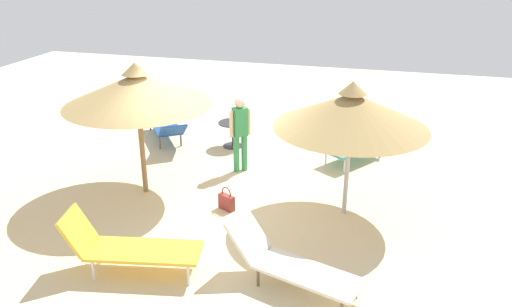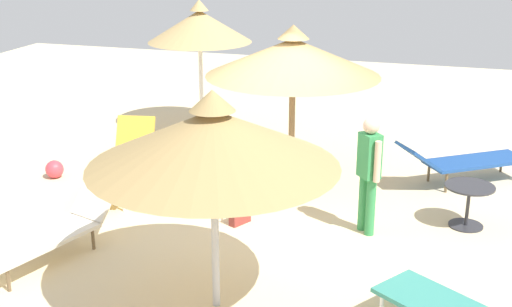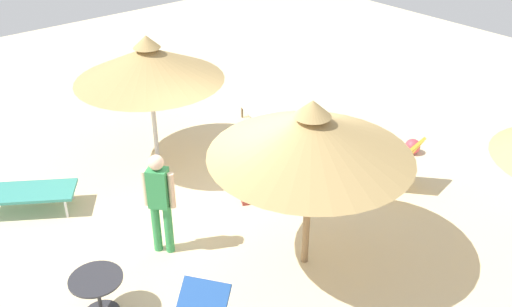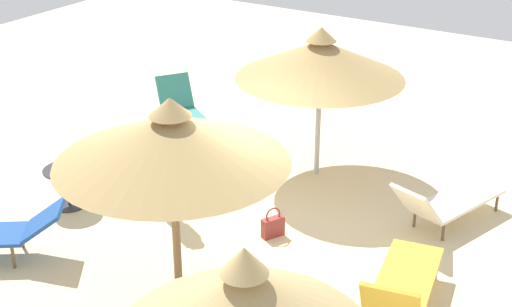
{
  "view_description": "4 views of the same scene",
  "coord_description": "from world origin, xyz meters",
  "px_view_note": "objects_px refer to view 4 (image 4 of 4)",
  "views": [
    {
      "loc": [
        3.12,
        -8.27,
        4.59
      ],
      "look_at": [
        0.86,
        0.09,
        1.03
      ],
      "focal_mm": 36.01,
      "sensor_mm": 36.0,
      "label": 1
    },
    {
      "loc": [
        8.68,
        2.5,
        4.06
      ],
      "look_at": [
        0.64,
        0.05,
        1.17
      ],
      "focal_mm": 47.14,
      "sensor_mm": 36.0,
      "label": 2
    },
    {
      "loc": [
        -5.96,
        4.76,
        5.56
      ],
      "look_at": [
        -0.03,
        -0.19,
        1.14
      ],
      "focal_mm": 40.02,
      "sensor_mm": 36.0,
      "label": 3
    },
    {
      "loc": [
        -7.64,
        -4.98,
        5.54
      ],
      "look_at": [
        0.89,
        0.33,
        0.95
      ],
      "focal_mm": 53.47,
      "sensor_mm": 36.0,
      "label": 4
    }
  ],
  "objects_px": {
    "parasol_umbrella_back": "(320,59)",
    "lounge_chair_center": "(446,201)",
    "lounge_chair_near_left": "(187,115)",
    "handbag": "(273,226)",
    "parasol_umbrella_edge": "(171,139)",
    "parasol_umbrella_near_right": "(244,307)",
    "person_standing_far_left": "(160,155)",
    "side_table_round": "(67,181)",
    "lounge_chair_front": "(402,286)"
  },
  "relations": [
    {
      "from": "lounge_chair_center",
      "to": "person_standing_far_left",
      "type": "height_order",
      "value": "person_standing_far_left"
    },
    {
      "from": "parasol_umbrella_edge",
      "to": "person_standing_far_left",
      "type": "distance_m",
      "value": 2.41
    },
    {
      "from": "lounge_chair_center",
      "to": "handbag",
      "type": "relative_size",
      "value": 4.56
    },
    {
      "from": "parasol_umbrella_near_right",
      "to": "lounge_chair_front",
      "type": "bearing_deg",
      "value": -1.1
    },
    {
      "from": "parasol_umbrella_edge",
      "to": "handbag",
      "type": "relative_size",
      "value": 6.01
    },
    {
      "from": "handbag",
      "to": "lounge_chair_near_left",
      "type": "bearing_deg",
      "value": 54.78
    },
    {
      "from": "handbag",
      "to": "parasol_umbrella_back",
      "type": "bearing_deg",
      "value": 11.32
    },
    {
      "from": "lounge_chair_center",
      "to": "person_standing_far_left",
      "type": "xyz_separation_m",
      "value": [
        -1.83,
        3.69,
        0.55
      ]
    },
    {
      "from": "handbag",
      "to": "side_table_round",
      "type": "height_order",
      "value": "side_table_round"
    },
    {
      "from": "lounge_chair_near_left",
      "to": "parasol_umbrella_edge",
      "type": "bearing_deg",
      "value": -144.68
    },
    {
      "from": "parasol_umbrella_edge",
      "to": "lounge_chair_center",
      "type": "relative_size",
      "value": 1.32
    },
    {
      "from": "parasol_umbrella_near_right",
      "to": "lounge_chair_center",
      "type": "relative_size",
      "value": 1.28
    },
    {
      "from": "lounge_chair_near_left",
      "to": "handbag",
      "type": "xyz_separation_m",
      "value": [
        -2.22,
        -3.14,
        -0.27
      ]
    },
    {
      "from": "parasol_umbrella_edge",
      "to": "lounge_chair_front",
      "type": "relative_size",
      "value": 1.33
    },
    {
      "from": "parasol_umbrella_near_right",
      "to": "side_table_round",
      "type": "bearing_deg",
      "value": 58.3
    },
    {
      "from": "parasol_umbrella_edge",
      "to": "lounge_chair_center",
      "type": "bearing_deg",
      "value": -33.62
    },
    {
      "from": "lounge_chair_center",
      "to": "parasol_umbrella_edge",
      "type": "bearing_deg",
      "value": 146.38
    },
    {
      "from": "parasol_umbrella_near_right",
      "to": "person_standing_far_left",
      "type": "relative_size",
      "value": 1.62
    },
    {
      "from": "lounge_chair_front",
      "to": "person_standing_far_left",
      "type": "distance_m",
      "value": 4.05
    },
    {
      "from": "parasol_umbrella_near_right",
      "to": "lounge_chair_near_left",
      "type": "distance_m",
      "value": 8.42
    },
    {
      "from": "parasol_umbrella_near_right",
      "to": "side_table_round",
      "type": "relative_size",
      "value": 3.87
    },
    {
      "from": "parasol_umbrella_edge",
      "to": "handbag",
      "type": "xyz_separation_m",
      "value": [
        1.79,
        -0.3,
        -1.92
      ]
    },
    {
      "from": "lounge_chair_front",
      "to": "person_standing_far_left",
      "type": "bearing_deg",
      "value": 82.11
    },
    {
      "from": "lounge_chair_center",
      "to": "lounge_chair_near_left",
      "type": "xyz_separation_m",
      "value": [
        0.64,
        5.08,
        0.05
      ]
    },
    {
      "from": "lounge_chair_center",
      "to": "side_table_round",
      "type": "xyz_separation_m",
      "value": [
        -2.43,
        5.03,
        0.03
      ]
    },
    {
      "from": "parasol_umbrella_near_right",
      "to": "parasol_umbrella_edge",
      "type": "bearing_deg",
      "value": 46.92
    },
    {
      "from": "parasol_umbrella_near_right",
      "to": "lounge_chair_center",
      "type": "bearing_deg",
      "value": 2.3
    },
    {
      "from": "parasol_umbrella_near_right",
      "to": "handbag",
      "type": "height_order",
      "value": "parasol_umbrella_near_right"
    },
    {
      "from": "parasol_umbrella_edge",
      "to": "parasol_umbrella_back",
      "type": "height_order",
      "value": "parasol_umbrella_edge"
    },
    {
      "from": "parasol_umbrella_edge",
      "to": "lounge_chair_near_left",
      "type": "bearing_deg",
      "value": 35.32
    },
    {
      "from": "person_standing_far_left",
      "to": "lounge_chair_front",
      "type": "bearing_deg",
      "value": -97.89
    },
    {
      "from": "lounge_chair_near_left",
      "to": "handbag",
      "type": "bearing_deg",
      "value": -125.22
    },
    {
      "from": "parasol_umbrella_near_right",
      "to": "parasol_umbrella_back",
      "type": "bearing_deg",
      "value": 22.63
    },
    {
      "from": "parasol_umbrella_edge",
      "to": "person_standing_far_left",
      "type": "relative_size",
      "value": 1.67
    },
    {
      "from": "parasol_umbrella_edge",
      "to": "handbag",
      "type": "distance_m",
      "value": 2.65
    },
    {
      "from": "handbag",
      "to": "lounge_chair_front",
      "type": "bearing_deg",
      "value": -109.92
    },
    {
      "from": "parasol_umbrella_near_right",
      "to": "person_standing_far_left",
      "type": "xyz_separation_m",
      "value": [
        3.84,
        3.92,
        -1.2
      ]
    },
    {
      "from": "lounge_chair_front",
      "to": "handbag",
      "type": "bearing_deg",
      "value": 70.08
    },
    {
      "from": "lounge_chair_center",
      "to": "parasol_umbrella_back",
      "type": "bearing_deg",
      "value": 76.96
    },
    {
      "from": "side_table_round",
      "to": "parasol_umbrella_edge",
      "type": "bearing_deg",
      "value": -108.61
    },
    {
      "from": "lounge_chair_near_left",
      "to": "person_standing_far_left",
      "type": "xyz_separation_m",
      "value": [
        -2.47,
        -1.39,
        0.5
      ]
    },
    {
      "from": "parasol_umbrella_edge",
      "to": "parasol_umbrella_near_right",
      "type": "distance_m",
      "value": 3.38
    },
    {
      "from": "lounge_chair_center",
      "to": "person_standing_far_left",
      "type": "relative_size",
      "value": 1.27
    },
    {
      "from": "parasol_umbrella_back",
      "to": "lounge_chair_center",
      "type": "distance_m",
      "value": 2.9
    },
    {
      "from": "parasol_umbrella_edge",
      "to": "person_standing_far_left",
      "type": "height_order",
      "value": "parasol_umbrella_edge"
    },
    {
      "from": "parasol_umbrella_near_right",
      "to": "handbag",
      "type": "xyz_separation_m",
      "value": [
        4.1,
        2.17,
        -1.98
      ]
    },
    {
      "from": "parasol_umbrella_edge",
      "to": "person_standing_far_left",
      "type": "xyz_separation_m",
      "value": [
        1.54,
        1.45,
        -1.15
      ]
    },
    {
      "from": "lounge_chair_center",
      "to": "lounge_chair_near_left",
      "type": "bearing_deg",
      "value": 82.81
    },
    {
      "from": "lounge_chair_front",
      "to": "side_table_round",
      "type": "distance_m",
      "value": 5.32
    },
    {
      "from": "parasol_umbrella_back",
      "to": "person_standing_far_left",
      "type": "xyz_separation_m",
      "value": [
        -2.38,
        1.33,
        -1.02
      ]
    }
  ]
}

